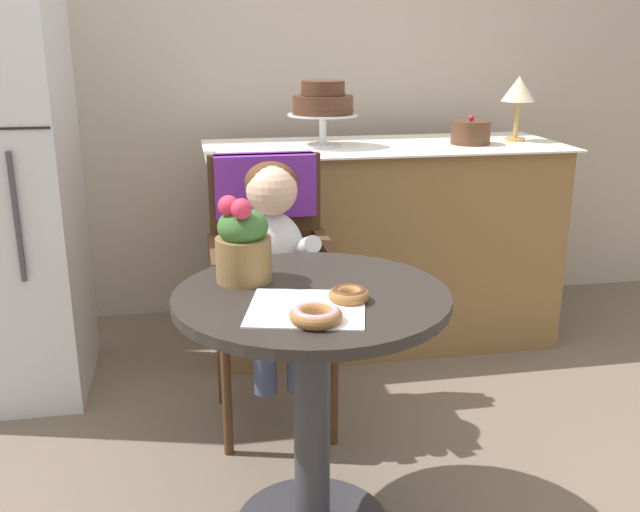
{
  "coord_description": "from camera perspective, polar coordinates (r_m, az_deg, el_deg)",
  "views": [
    {
      "loc": [
        -0.3,
        -1.72,
        1.36
      ],
      "look_at": [
        0.05,
        0.15,
        0.77
      ],
      "focal_mm": 40.48,
      "sensor_mm": 36.0,
      "label": 1
    }
  ],
  "objects": [
    {
      "name": "flower_vase",
      "position": [
        1.93,
        -6.11,
        1.05
      ],
      "size": [
        0.15,
        0.15,
        0.24
      ],
      "color": "brown",
      "rests_on": "cafe_table"
    },
    {
      "name": "wicker_chair",
      "position": [
        2.55,
        -4.08,
        0.75
      ],
      "size": [
        0.42,
        0.45,
        0.95
      ],
      "rotation": [
        0.0,
        0.0,
        -0.05
      ],
      "color": "#472D19",
      "rests_on": "ground"
    },
    {
      "name": "tiered_cake_stand",
      "position": [
        3.09,
        0.23,
        11.97
      ],
      "size": [
        0.3,
        0.3,
        0.27
      ],
      "color": "silver",
      "rests_on": "display_counter"
    },
    {
      "name": "donut_mid",
      "position": [
        1.66,
        -0.32,
        -4.66
      ],
      "size": [
        0.12,
        0.12,
        0.04
      ],
      "color": "#936033",
      "rests_on": "cafe_table"
    },
    {
      "name": "donut_front",
      "position": [
        1.79,
        2.31,
        -3.03
      ],
      "size": [
        0.1,
        0.1,
        0.03
      ],
      "color": "#936033",
      "rests_on": "cafe_table"
    },
    {
      "name": "seated_child",
      "position": [
        2.39,
        -3.66,
        0.6
      ],
      "size": [
        0.27,
        0.32,
        0.73
      ],
      "color": "silver",
      "rests_on": "ground"
    },
    {
      "name": "table_lamp",
      "position": [
        3.37,
        15.43,
        12.41
      ],
      "size": [
        0.15,
        0.15,
        0.28
      ],
      "color": "#B28C47",
      "rests_on": "display_counter"
    },
    {
      "name": "paper_napkin",
      "position": [
        1.75,
        -1.05,
        -4.16
      ],
      "size": [
        0.34,
        0.32,
        0.0
      ],
      "primitive_type": "cube",
      "rotation": [
        0.0,
        0.0,
        -0.25
      ],
      "color": "white",
      "rests_on": "cafe_table"
    },
    {
      "name": "back_wall",
      "position": [
        3.59,
        -6.02,
        16.9
      ],
      "size": [
        4.8,
        0.1,
        2.7
      ],
      "primitive_type": "cube",
      "color": "#B2A393",
      "rests_on": "ground"
    },
    {
      "name": "round_layer_cake",
      "position": [
        3.24,
        11.82,
        9.54
      ],
      "size": [
        0.17,
        0.17,
        0.12
      ],
      "color": "#4C2D1E",
      "rests_on": "display_counter"
    },
    {
      "name": "display_counter",
      "position": [
        3.27,
        4.94,
        1.0
      ],
      "size": [
        1.56,
        0.62,
        0.9
      ],
      "color": "olive",
      "rests_on": "ground"
    },
    {
      "name": "cafe_table",
      "position": [
        1.94,
        -0.65,
        -8.76
      ],
      "size": [
        0.72,
        0.72,
        0.72
      ],
      "color": "#282321",
      "rests_on": "ground"
    }
  ]
}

